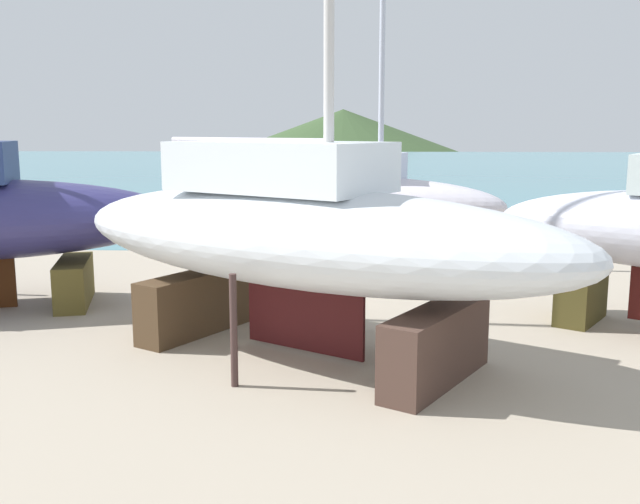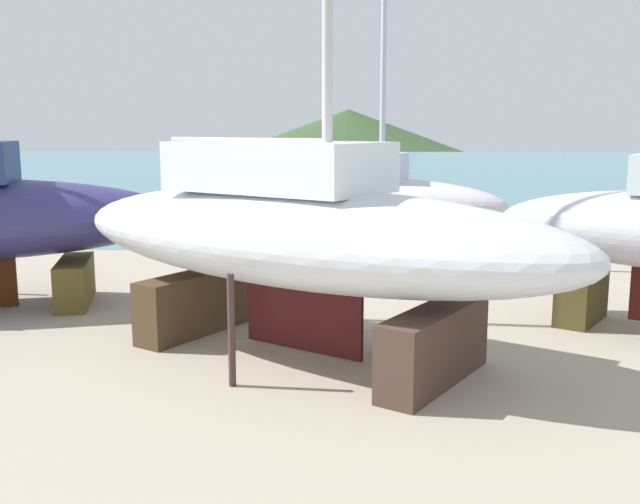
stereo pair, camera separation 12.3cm
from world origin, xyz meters
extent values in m
plane|color=#A39683|center=(0.00, -5.47, 0.00)|extent=(47.55, 47.55, 0.00)
cube|color=teal|center=(0.00, 57.55, 0.00)|extent=(150.99, 102.27, 0.01)
cone|color=#354D2A|center=(-0.37, 181.37, 0.00)|extent=(99.56, 99.56, 18.04)
cube|color=brown|center=(-3.77, -1.17, 0.54)|extent=(1.29, 2.48, 1.07)
cube|color=#473229|center=(4.33, -6.22, 0.63)|extent=(2.10, 2.86, 1.26)
cube|color=#483421|center=(-0.26, -3.47, 0.63)|extent=(2.10, 2.86, 1.26)
cylinder|color=#52331B|center=(3.07, -3.13, 0.94)|extent=(0.12, 0.12, 1.89)
cylinder|color=#432F2C|center=(1.01, -6.56, 0.94)|extent=(0.12, 0.12, 1.89)
ellipsoid|color=silver|center=(2.04, -4.85, 2.24)|extent=(11.06, 8.63, 1.79)
cube|color=#421214|center=(2.04, -4.85, 0.72)|extent=(2.25, 1.39, 1.25)
cube|color=white|center=(1.58, -4.57, 3.50)|extent=(4.43, 3.86, 0.90)
cylinder|color=silver|center=(0.89, -4.16, 3.95)|extent=(3.28, 2.04, 0.13)
cube|color=#433B1A|center=(7.92, -2.20, 0.63)|extent=(1.50, 1.77, 1.27)
cube|color=brown|center=(5.33, 3.58, 0.52)|extent=(1.22, 2.12, 1.03)
cube|color=brown|center=(1.31, 4.71, 0.52)|extent=(1.22, 2.12, 1.03)
cylinder|color=brown|center=(3.69, 5.47, 0.80)|extent=(0.12, 0.12, 1.59)
cylinder|color=brown|center=(2.94, 2.82, 0.80)|extent=(0.12, 0.12, 1.59)
ellipsoid|color=silver|center=(3.32, 4.14, 1.92)|extent=(8.73, 4.69, 1.61)
cube|color=#44201A|center=(3.32, 4.14, 0.55)|extent=(1.95, 0.62, 1.13)
cube|color=silver|center=(2.92, 4.26, 3.04)|extent=(3.31, 2.27, 0.80)
cylinder|color=silver|center=(2.31, 4.43, 3.54)|extent=(2.85, 0.91, 0.12)
cube|color=orange|center=(-0.06, 0.34, 0.43)|extent=(0.37, 0.25, 0.86)
cube|color=#2C6F48|center=(-0.06, 0.34, 1.16)|extent=(0.47, 0.30, 0.59)
sphere|color=#9A6855|center=(-0.06, 0.34, 1.56)|extent=(0.22, 0.22, 0.22)
camera|label=1|loc=(2.96, -17.80, 4.21)|focal=40.50mm
camera|label=2|loc=(3.08, -17.80, 4.21)|focal=40.50mm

